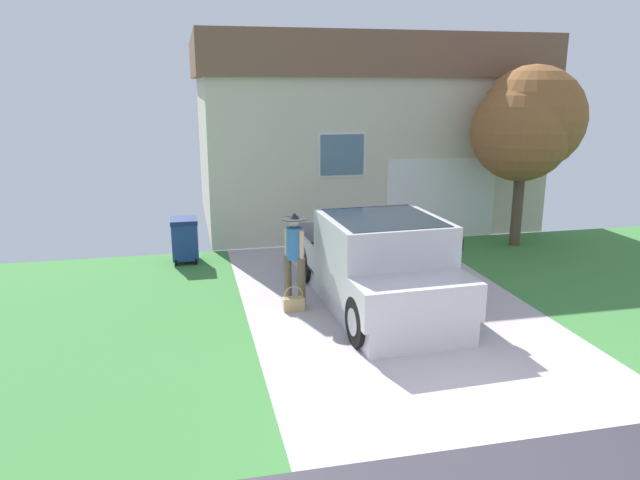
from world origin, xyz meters
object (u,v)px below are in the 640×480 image
at_px(house_with_garage, 355,129).
at_px(front_yard_tree, 525,127).
at_px(pickup_truck, 378,266).
at_px(handbag, 294,303).
at_px(person_with_hat, 294,253).
at_px(wheeled_trash_bin, 185,238).

height_order(house_with_garage, front_yard_tree, house_with_garage).
xyz_separation_m(pickup_truck, handbag, (-1.54, 0.14, -0.64)).
bearing_deg(house_with_garage, person_with_hat, -113.80).
bearing_deg(front_yard_tree, house_with_garage, 124.37).
height_order(pickup_truck, front_yard_tree, front_yard_tree).
bearing_deg(front_yard_tree, wheeled_trash_bin, 177.21).
distance_m(person_with_hat, front_yard_tree, 7.15).
bearing_deg(handbag, wheeled_trash_bin, 117.57).
distance_m(pickup_truck, handbag, 1.68).
relative_size(pickup_truck, handbag, 11.58).
distance_m(pickup_truck, person_with_hat, 1.54).
relative_size(house_with_garage, front_yard_tree, 2.12).
distance_m(pickup_truck, wheeled_trash_bin, 5.07).
distance_m(pickup_truck, house_with_garage, 8.14).
distance_m(front_yard_tree, wheeled_trash_bin, 8.54).
bearing_deg(person_with_hat, wheeled_trash_bin, 170.02).
bearing_deg(person_with_hat, pickup_truck, 33.38).
relative_size(person_with_hat, house_with_garage, 0.19).
bearing_deg(wheeled_trash_bin, house_with_garage, 37.66).
height_order(person_with_hat, wheeled_trash_bin, person_with_hat).
bearing_deg(handbag, front_yard_tree, 26.89).
xyz_separation_m(handbag, house_with_garage, (3.30, 7.58, 2.52)).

